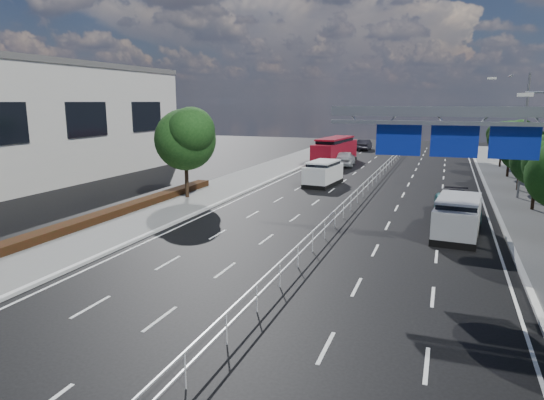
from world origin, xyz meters
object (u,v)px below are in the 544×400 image
(parked_car_teal, at_px, (456,206))
(parked_car_dark, at_px, (456,201))
(overhead_gantry, at_px, (473,135))
(red_bus, at_px, (335,150))
(near_car_silver, at_px, (345,158))
(silver_minivan, at_px, (458,217))
(near_car_dark, at_px, (364,145))
(white_minivan, at_px, (323,173))

(parked_car_teal, distance_m, parked_car_dark, 2.30)
(overhead_gantry, distance_m, red_bus, 34.72)
(near_car_silver, xyz_separation_m, silver_minivan, (11.35, -26.36, 0.20))
(overhead_gantry, bearing_deg, parked_car_teal, 91.69)
(silver_minivan, bearing_deg, near_car_silver, 118.50)
(near_car_silver, height_order, parked_car_teal, near_car_silver)
(red_bus, xyz_separation_m, parked_car_teal, (12.86, -23.77, -0.79))
(red_bus, xyz_separation_m, near_car_dark, (0.58, 17.19, -0.79))
(white_minivan, xyz_separation_m, red_bus, (-2.30, 14.76, 0.54))
(parked_car_dark, bearing_deg, overhead_gantry, -88.14)
(white_minivan, xyz_separation_m, parked_car_teal, (10.56, -9.01, -0.25))
(near_car_dark, height_order, parked_car_dark, near_car_dark)
(near_car_dark, relative_size, parked_car_dark, 1.07)
(near_car_silver, bearing_deg, white_minivan, 88.26)
(silver_minivan, bearing_deg, overhead_gantry, -81.31)
(white_minivan, distance_m, silver_minivan, 16.90)
(parked_car_dark, bearing_deg, near_car_silver, 120.27)
(near_car_silver, bearing_deg, silver_minivan, 108.14)
(white_minivan, bearing_deg, parked_car_dark, -26.69)
(overhead_gantry, height_order, parked_car_teal, overhead_gantry)
(overhead_gantry, relative_size, parked_car_dark, 2.31)
(white_minivan, relative_size, silver_minivan, 0.95)
(white_minivan, xyz_separation_m, parked_car_dark, (10.56, -6.71, -0.39))
(near_car_dark, height_order, parked_car_teal, near_car_dark)
(overhead_gantry, xyz_separation_m, near_car_dark, (-12.52, 49.09, -4.83))
(red_bus, relative_size, parked_car_dark, 2.31)
(near_car_silver, xyz_separation_m, parked_car_dark, (11.35, -19.87, -0.20))
(parked_car_teal, bearing_deg, near_car_silver, 115.86)
(near_car_silver, xyz_separation_m, near_car_dark, (-0.93, 18.79, -0.06))
(parked_car_teal, xyz_separation_m, parked_car_dark, (0.00, 2.30, -0.13))
(parked_car_teal, height_order, parked_car_dark, parked_car_teal)
(white_minivan, bearing_deg, parked_car_teal, -34.72)
(parked_car_teal, bearing_deg, silver_minivan, -91.25)
(parked_car_teal, bearing_deg, parked_car_dark, 88.75)
(near_car_silver, bearing_deg, parked_car_teal, 111.95)
(near_car_silver, distance_m, silver_minivan, 28.70)
(parked_car_dark, bearing_deg, near_car_dark, 108.16)
(white_minivan, relative_size, parked_car_teal, 0.90)
(near_car_dark, bearing_deg, near_car_silver, 92.26)
(near_car_dark, bearing_deg, white_minivan, 92.49)
(parked_car_teal, bearing_deg, overhead_gantry, -89.56)
(near_car_silver, height_order, silver_minivan, silver_minivan)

